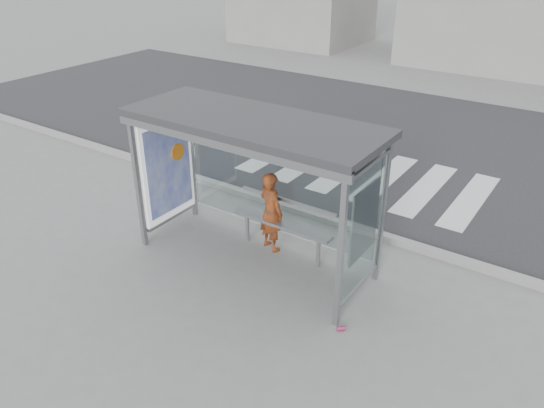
# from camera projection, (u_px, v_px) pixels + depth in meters

# --- Properties ---
(ground) EXTENTS (80.00, 80.00, 0.00)m
(ground) POSITION_uv_depth(u_px,v_px,m) (254.00, 260.00, 9.39)
(ground) COLOR slate
(ground) RESTS_ON ground
(road) EXTENTS (30.00, 10.00, 0.01)m
(road) POSITION_uv_depth(u_px,v_px,m) (404.00, 142.00, 14.52)
(road) COLOR #242426
(road) RESTS_ON ground
(curb) EXTENTS (30.00, 0.18, 0.12)m
(curb) POSITION_uv_depth(u_px,v_px,m) (310.00, 214.00, 10.79)
(curb) COLOR gray
(curb) RESTS_ON ground
(crosswalk) EXTENTS (5.55, 3.00, 0.00)m
(crosswalk) POSITION_uv_depth(u_px,v_px,m) (364.00, 174.00, 12.69)
(crosswalk) COLOR silver
(crosswalk) RESTS_ON ground
(bus_shelter) EXTENTS (4.25, 1.65, 2.62)m
(bus_shelter) POSITION_uv_depth(u_px,v_px,m) (236.00, 151.00, 8.70)
(bus_shelter) COLOR gray
(bus_shelter) RESTS_ON ground
(building_center) EXTENTS (8.00, 5.00, 5.00)m
(building_center) POSITION_uv_depth(u_px,v_px,m) (514.00, 3.00, 21.42)
(building_center) COLOR gray
(building_center) RESTS_ON ground
(person) EXTENTS (0.63, 0.51, 1.51)m
(person) POSITION_uv_depth(u_px,v_px,m) (271.00, 212.00, 9.42)
(person) COLOR orange
(person) RESTS_ON ground
(bench) EXTENTS (1.95, 0.33, 1.01)m
(bench) POSITION_uv_depth(u_px,v_px,m) (282.00, 224.00, 9.35)
(bench) COLOR gray
(bench) RESTS_ON ground
(soda_can) EXTENTS (0.14, 0.13, 0.07)m
(soda_can) POSITION_uv_depth(u_px,v_px,m) (341.00, 329.00, 7.74)
(soda_can) COLOR #D13D7B
(soda_can) RESTS_ON ground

